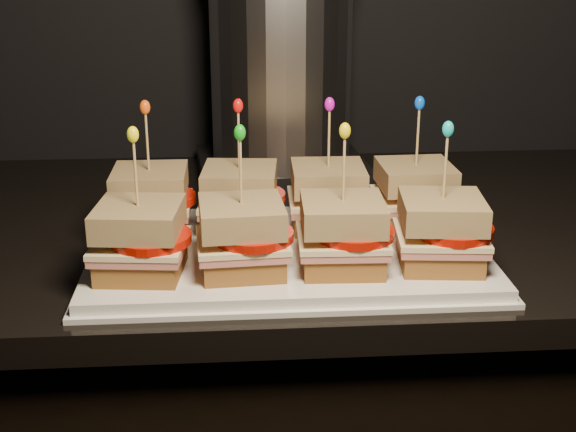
{
  "coord_description": "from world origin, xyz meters",
  "views": [
    {
      "loc": [
        0.02,
        0.7,
        1.27
      ],
      "look_at": [
        0.08,
        1.55,
        0.96
      ],
      "focal_mm": 50.0,
      "sensor_mm": 36.0,
      "label": 1
    }
  ],
  "objects": [
    {
      "name": "sandwich_2_tomato",
      "position": [
        0.15,
        1.6,
        0.96
      ],
      "size": [
        0.08,
        0.08,
        0.01
      ],
      "primitive_type": "cylinder",
      "color": "#B41205",
      "rests_on": "sandwich_2_cheese"
    },
    {
      "name": "sandwich_7_bread_top",
      "position": [
        0.24,
        1.48,
        0.98
      ],
      "size": [
        0.09,
        0.09,
        0.03
      ],
      "primitive_type": "cube",
      "rotation": [
        0.0,
        0.0,
        -0.1
      ],
      "color": "#4C2B0B",
      "rests_on": "sandwich_7_tomato"
    },
    {
      "name": "sandwich_1_ham",
      "position": [
        0.03,
        1.61,
        0.95
      ],
      "size": [
        0.1,
        0.1,
        0.01
      ],
      "primitive_type": "cube",
      "rotation": [
        0.0,
        0.0,
        -0.09
      ],
      "color": "#BB6154",
      "rests_on": "sandwich_1_bread_bot"
    },
    {
      "name": "appliance",
      "position": [
        0.1,
        1.87,
        1.06
      ],
      "size": [
        0.25,
        0.21,
        0.32
      ],
      "primitive_type": null,
      "color": "silver",
      "rests_on": "granite_slab"
    },
    {
      "name": "sandwich_6_bread_bot",
      "position": [
        0.13,
        1.48,
        0.93
      ],
      "size": [
        0.09,
        0.09,
        0.02
      ],
      "primitive_type": "cube",
      "rotation": [
        0.0,
        0.0,
        -0.04
      ],
      "color": "#5E300F",
      "rests_on": "platter"
    },
    {
      "name": "sandwich_2_frill",
      "position": [
        0.13,
        1.61,
        1.07
      ],
      "size": [
        0.01,
        0.01,
        0.02
      ],
      "primitive_type": "ellipsoid",
      "color": "#C90FB7",
      "rests_on": "sandwich_2_pick"
    },
    {
      "name": "platter",
      "position": [
        0.08,
        1.55,
        0.91
      ],
      "size": [
        0.45,
        0.28,
        0.02
      ],
      "primitive_type": "cube",
      "color": "white",
      "rests_on": "granite_slab"
    },
    {
      "name": "sandwich_4_cheese",
      "position": [
        -0.08,
        1.48,
        0.96
      ],
      "size": [
        0.1,
        0.1,
        0.01
      ],
      "primitive_type": "cube",
      "rotation": [
        0.0,
        0.0,
        -0.11
      ],
      "color": "#FCE4A6",
      "rests_on": "sandwich_4_ham"
    },
    {
      "name": "sandwich_0_cheese",
      "position": [
        -0.08,
        1.61,
        0.96
      ],
      "size": [
        0.1,
        0.09,
        0.01
      ],
      "primitive_type": "cube",
      "rotation": [
        0.0,
        0.0,
        -0.01
      ],
      "color": "#FCE4A6",
      "rests_on": "sandwich_0_ham"
    },
    {
      "name": "sandwich_5_ham",
      "position": [
        0.03,
        1.48,
        0.95
      ],
      "size": [
        0.1,
        0.1,
        0.01
      ],
      "primitive_type": "cube",
      "rotation": [
        0.0,
        0.0,
        0.07
      ],
      "color": "#BB6154",
      "rests_on": "sandwich_5_bread_bot"
    },
    {
      "name": "sandwich_1_frill",
      "position": [
        0.03,
        1.61,
        1.07
      ],
      "size": [
        0.01,
        0.01,
        0.02
      ],
      "primitive_type": "ellipsoid",
      "color": "red",
      "rests_on": "sandwich_1_pick"
    },
    {
      "name": "sandwich_6_bread_top",
      "position": [
        0.13,
        1.48,
        0.98
      ],
      "size": [
        0.09,
        0.09,
        0.03
      ],
      "primitive_type": "cube",
      "rotation": [
        0.0,
        0.0,
        -0.04
      ],
      "color": "#4C2B0B",
      "rests_on": "sandwich_6_tomato"
    },
    {
      "name": "sandwich_2_ham",
      "position": [
        0.13,
        1.61,
        0.95
      ],
      "size": [
        0.1,
        0.09,
        0.01
      ],
      "primitive_type": "cube",
      "rotation": [
        0.0,
        0.0,
        -0.03
      ],
      "color": "#BB6154",
      "rests_on": "sandwich_2_bread_bot"
    },
    {
      "name": "sandwich_7_bread_bot",
      "position": [
        0.24,
        1.48,
        0.93
      ],
      "size": [
        0.09,
        0.09,
        0.02
      ],
      "primitive_type": "cube",
      "rotation": [
        0.0,
        0.0,
        -0.1
      ],
      "color": "#5E300F",
      "rests_on": "platter"
    },
    {
      "name": "sandwich_2_bread_top",
      "position": [
        0.13,
        1.61,
        0.98
      ],
      "size": [
        0.09,
        0.09,
        0.03
      ],
      "primitive_type": "cube",
      "rotation": [
        0.0,
        0.0,
        -0.03
      ],
      "color": "#4C2B0B",
      "rests_on": "sandwich_2_tomato"
    },
    {
      "name": "sandwich_4_ham",
      "position": [
        -0.08,
        1.48,
        0.95
      ],
      "size": [
        0.1,
        0.1,
        0.01
      ],
      "primitive_type": "cube",
      "rotation": [
        0.0,
        0.0,
        -0.11
      ],
      "color": "#BB6154",
      "rests_on": "sandwich_4_bread_bot"
    },
    {
      "name": "sandwich_4_bread_top",
      "position": [
        -0.08,
        1.48,
        0.98
      ],
      "size": [
        0.1,
        0.1,
        0.03
      ],
      "primitive_type": "cube",
      "rotation": [
        0.0,
        0.0,
        -0.11
      ],
      "color": "#4C2B0B",
      "rests_on": "sandwich_4_tomato"
    },
    {
      "name": "sandwich_6_frill",
      "position": [
        0.13,
        1.48,
        1.07
      ],
      "size": [
        0.01,
        0.01,
        0.02
      ],
      "primitive_type": "ellipsoid",
      "color": "yellow",
      "rests_on": "sandwich_6_pick"
    },
    {
      "name": "sandwich_7_pick",
      "position": [
        0.24,
        1.48,
        1.03
      ],
      "size": [
        0.0,
        0.0,
        0.09
      ],
      "primitive_type": "cylinder",
      "color": "tan",
      "rests_on": "sandwich_7_bread_top"
    },
    {
      "name": "sandwich_3_cheese",
      "position": [
        0.24,
        1.61,
        0.96
      ],
      "size": [
        0.1,
        0.09,
        0.01
      ],
      "primitive_type": "cube",
      "rotation": [
        0.0,
        0.0,
        0.03
      ],
      "color": "#FCE4A6",
      "rests_on": "sandwich_3_ham"
    },
    {
      "name": "sandwich_3_pick",
      "position": [
        0.24,
        1.61,
        1.03
      ],
      "size": [
        0.0,
        0.0,
        0.09
      ],
      "primitive_type": "cylinder",
      "color": "tan",
      "rests_on": "sandwich_3_bread_top"
    },
    {
      "name": "sandwich_7_cheese",
      "position": [
        0.24,
        1.48,
        0.96
      ],
      "size": [
        0.1,
        0.1,
        0.01
      ],
      "primitive_type": "cube",
      "rotation": [
        0.0,
        0.0,
        -0.1
      ],
      "color": "#FCE4A6",
      "rests_on": "sandwich_7_ham"
    },
    {
      "name": "appliance_base",
      "position": [
        0.1,
        1.87,
        0.92
      ],
      "size": [
        0.26,
        0.23,
        0.03
      ],
      "primitive_type": "cube",
      "rotation": [
        0.0,
        0.0,
        0.08
      ],
      "color": "#262628",
      "rests_on": "granite_slab"
    },
    {
      "name": "sandwich_5_cheese",
      "position": [
        0.03,
        1.48,
        0.96
      ],
      "size": [
        0.1,
        0.1,
        0.01
      ],
      "primitive_type": "cube",
      "rotation": [
        0.0,
        0.0,
        0.07
      ],
      "color": "#FCE4A6",
      "rests_on": "sandwich_5_ham"
    },
    {
      "name": "sandwich_1_cheese",
      "position": [
        0.03,
        1.61,
        0.96
      ],
      "size": [
        0.1,
        0.1,
        0.01
      ],
      "primitive_type": "cube",
      "rotation": [
        0.0,
        0.0,
        -0.09
      ],
      "color": "#FCE4A6",
      "rests_on": "sandwich_1_ham"
    },
    {
      "name": "sandwich_0_pick",
      "position": [
        -0.08,
        1.61,
        1.03
      ],
      "size": [
        0.0,
        0.0,
        0.09
      ],
      "primitive_type": "cylinder",
      "color": "tan",
      "rests_on": "sandwich_0_bread_top"
    },
    {
      "name": "sandwich_1_bread_bot",
      "position": [
        0.03,
        1.61,
        0.93
      ],
      "size": [
        0.09,
        0.09,
        0.02
      ],
      "primitive_type": "cube",
      "rotation": [
        0.0,
        0.0,
        -0.09
      ],
      "color": "#5E300F",
      "rests_on": "platter"
    },
    {
      "name": "sandwich_2_bread_bot",
      "position": [
        0.13,
        1.61,
        0.93
      ],
      "size": [
        0.09,
        0.09,
        0.02
      ],
      "primitive_type": "cube",
      "rotation": [
        0.0,
        0.0,
        -0.03
      ],
      "color": "#5E300F",
      "rests_on": "platter"
    },
    {
      "name": "sandwich_2_pick",
      "position": [
        0.13,
        1.61,
        1.03
      ],
      "size": [
        0.0,
        0.0,
        0.09
      ],
      "primitive_type": "cylinder",
      "color": "tan",
      "rests_on": "sandwich_2_bread_top"
    },
    {
      "name": "sandwich_5_tomato",
      "position": [
        0.04,
        1.48,
        0.96
      ],
      "size": [
        0.08,
        0.08,
        0.01
      ],
      "primitive_type": "cylinder",
      "color": "#B41205",
      "rests_on": "sandwich_5_cheese"
    },
    {
      "name": "sandwich_6_pick",
      "position": [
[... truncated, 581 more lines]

